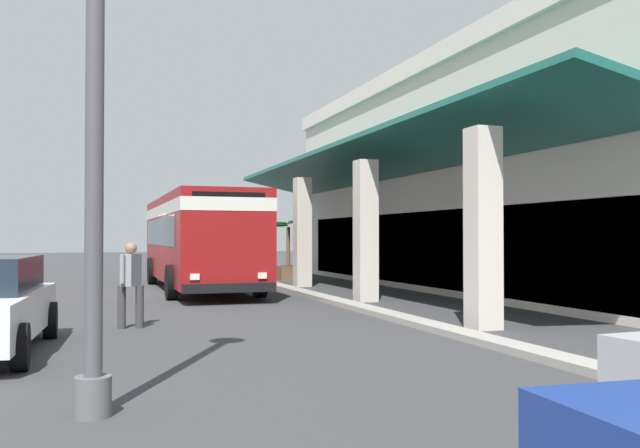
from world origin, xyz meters
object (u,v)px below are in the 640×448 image
transit_bus (198,235)px  potted_palm (288,263)px  pedestrian (131,280)px  lot_light_pole (95,43)px

transit_bus → potted_palm: bearing=130.9°
pedestrian → lot_light_pole: (6.62, -0.71, 2.78)m
transit_bus → potted_palm: (-3.67, 4.23, -1.14)m
transit_bus → pedestrian: transit_bus is taller
pedestrian → lot_light_pole: 7.22m
transit_bus → lot_light_pole: 16.53m
pedestrian → potted_palm: size_ratio=0.67×
transit_bus → lot_light_pole: bearing=-12.0°
potted_palm → lot_light_pole: 21.37m
lot_light_pole → pedestrian: bearing=173.9°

